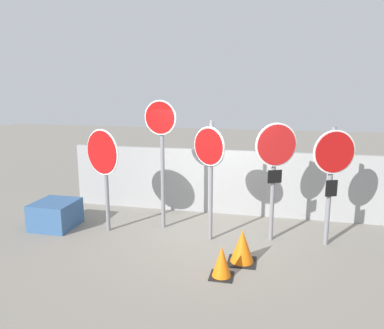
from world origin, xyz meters
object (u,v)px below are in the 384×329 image
(stop_sign_0, at_px, (103,161))
(stop_sign_1, at_px, (161,141))
(stop_sign_4, at_px, (332,167))
(traffic_cone_1, at_px, (242,246))
(traffic_cone_0, at_px, (222,262))
(stop_sign_2, at_px, (210,159))
(stop_sign_3, at_px, (275,159))
(storage_crate, at_px, (56,214))

(stop_sign_0, height_order, stop_sign_1, stop_sign_1)
(stop_sign_4, distance_m, traffic_cone_1, 2.22)
(stop_sign_4, bearing_deg, traffic_cone_0, -158.90)
(stop_sign_0, xyz_separation_m, stop_sign_2, (2.16, 0.01, 0.13))
(stop_sign_3, height_order, traffic_cone_1, stop_sign_3)
(stop_sign_0, height_order, traffic_cone_0, stop_sign_0)
(storage_crate, bearing_deg, stop_sign_0, 1.36)
(stop_sign_0, relative_size, stop_sign_2, 0.91)
(stop_sign_3, relative_size, traffic_cone_0, 4.52)
(stop_sign_3, distance_m, traffic_cone_1, 1.78)
(stop_sign_3, distance_m, stop_sign_4, 1.03)
(stop_sign_2, distance_m, stop_sign_4, 2.24)
(storage_crate, bearing_deg, stop_sign_2, 0.65)
(stop_sign_3, distance_m, traffic_cone_0, 2.27)
(stop_sign_0, height_order, stop_sign_2, stop_sign_2)
(traffic_cone_1, bearing_deg, stop_sign_2, 131.41)
(stop_sign_0, relative_size, stop_sign_3, 0.93)
(stop_sign_0, distance_m, stop_sign_2, 2.17)
(stop_sign_4, height_order, storage_crate, stop_sign_4)
(stop_sign_0, xyz_separation_m, traffic_cone_1, (2.89, -0.81, -1.20))
(stop_sign_4, bearing_deg, storage_crate, 161.14)
(stop_sign_4, relative_size, traffic_cone_0, 4.41)
(stop_sign_2, height_order, traffic_cone_1, stop_sign_2)
(traffic_cone_0, bearing_deg, traffic_cone_1, 65.15)
(stop_sign_1, relative_size, stop_sign_3, 1.17)
(traffic_cone_1, bearing_deg, stop_sign_4, 35.50)
(stop_sign_2, relative_size, traffic_cone_1, 3.99)
(stop_sign_1, distance_m, storage_crate, 2.78)
(traffic_cone_1, distance_m, storage_crate, 4.11)
(stop_sign_4, xyz_separation_m, traffic_cone_0, (-1.76, -1.64, -1.27))
(stop_sign_1, height_order, traffic_cone_1, stop_sign_1)
(storage_crate, bearing_deg, stop_sign_1, 11.54)
(storage_crate, bearing_deg, traffic_cone_1, -10.95)
(stop_sign_1, relative_size, traffic_cone_1, 4.60)
(stop_sign_2, xyz_separation_m, stop_sign_4, (2.22, 0.25, -0.10))
(stop_sign_0, height_order, traffic_cone_1, stop_sign_0)
(storage_crate, bearing_deg, stop_sign_4, 2.98)
(stop_sign_0, height_order, storage_crate, stop_sign_0)
(stop_sign_0, bearing_deg, traffic_cone_0, -3.33)
(stop_sign_2, height_order, stop_sign_3, stop_sign_2)
(stop_sign_1, bearing_deg, traffic_cone_1, -24.67)
(stop_sign_1, xyz_separation_m, stop_sign_3, (2.28, -0.17, -0.24))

